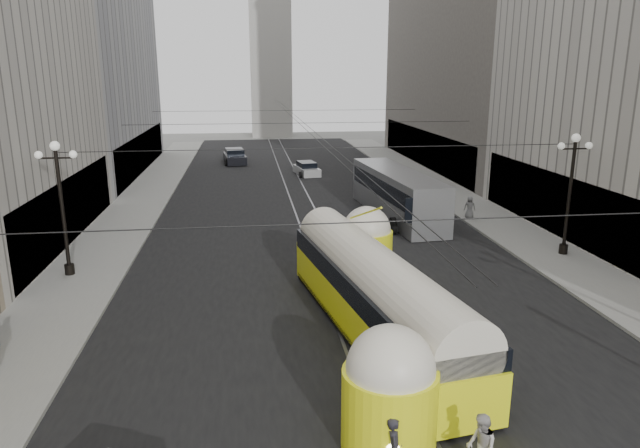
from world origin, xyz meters
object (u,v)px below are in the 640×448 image
object	(u,v)px
pedestrian_crossing_a	(394,448)
pedestrian_crossing_b	(481,447)
city_bus	(397,192)
streetcar	(375,293)
pedestrian_sidewalk_right	(470,207)

from	to	relation	value
pedestrian_crossing_a	pedestrian_crossing_b	distance (m)	2.09
city_bus	pedestrian_crossing_b	size ratio (longest dim) A/B	7.52
city_bus	pedestrian_crossing_a	size ratio (longest dim) A/B	7.64
pedestrian_crossing_b	city_bus	bearing A→B (deg)	178.73
streetcar	city_bus	bearing A→B (deg)	72.67
pedestrian_crossing_b	pedestrian_sidewalk_right	world-z (taller)	pedestrian_crossing_b
city_bus	pedestrian_sidewalk_right	distance (m)	4.89
pedestrian_crossing_a	pedestrian_crossing_b	bearing A→B (deg)	-86.17
pedestrian_crossing_a	pedestrian_crossing_b	size ratio (longest dim) A/B	0.99
pedestrian_crossing_a	pedestrian_crossing_b	world-z (taller)	pedestrian_crossing_b
pedestrian_crossing_b	pedestrian_sidewalk_right	distance (m)	25.50
pedestrian_crossing_b	pedestrian_sidewalk_right	bearing A→B (deg)	167.97
city_bus	pedestrian_crossing_b	world-z (taller)	city_bus
pedestrian_crossing_a	city_bus	bearing A→B (deg)	-4.56
pedestrian_crossing_a	pedestrian_sidewalk_right	world-z (taller)	pedestrian_sidewalk_right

